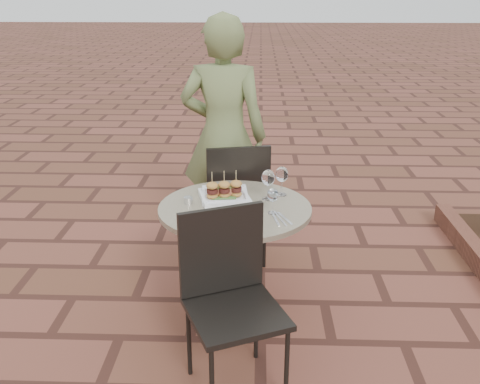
{
  "coord_description": "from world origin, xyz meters",
  "views": [
    {
      "loc": [
        -0.02,
        -2.61,
        1.93
      ],
      "look_at": [
        -0.13,
        0.29,
        0.82
      ],
      "focal_mm": 40.0,
      "sensor_mm": 36.0,
      "label": 1
    }
  ],
  "objects_px": {
    "cafe_table": "(235,244)",
    "chair_far": "(236,194)",
    "plate_salmon": "(225,194)",
    "plate_sliders": "(224,193)",
    "plate_tuna": "(235,218)",
    "chair_near": "(229,286)",
    "diner": "(224,136)"
  },
  "relations": [
    {
      "from": "cafe_table",
      "to": "plate_salmon",
      "type": "distance_m",
      "value": 0.31
    },
    {
      "from": "diner",
      "to": "plate_tuna",
      "type": "relative_size",
      "value": 7.4
    },
    {
      "from": "plate_sliders",
      "to": "cafe_table",
      "type": "bearing_deg",
      "value": -56.25
    },
    {
      "from": "plate_salmon",
      "to": "plate_sliders",
      "type": "xyz_separation_m",
      "value": [
        -0.0,
        -0.03,
        0.02
      ]
    },
    {
      "from": "diner",
      "to": "cafe_table",
      "type": "bearing_deg",
      "value": 103.2
    },
    {
      "from": "cafe_table",
      "to": "chair_far",
      "type": "bearing_deg",
      "value": 91.75
    },
    {
      "from": "plate_salmon",
      "to": "cafe_table",
      "type": "bearing_deg",
      "value": -63.28
    },
    {
      "from": "chair_near",
      "to": "cafe_table",
      "type": "bearing_deg",
      "value": 66.44
    },
    {
      "from": "plate_salmon",
      "to": "plate_sliders",
      "type": "bearing_deg",
      "value": -91.86
    },
    {
      "from": "plate_salmon",
      "to": "plate_tuna",
      "type": "bearing_deg",
      "value": -76.84
    },
    {
      "from": "plate_sliders",
      "to": "plate_tuna",
      "type": "distance_m",
      "value": 0.32
    },
    {
      "from": "plate_tuna",
      "to": "cafe_table",
      "type": "bearing_deg",
      "value": 93.23
    },
    {
      "from": "cafe_table",
      "to": "plate_sliders",
      "type": "height_order",
      "value": "plate_sliders"
    },
    {
      "from": "chair_far",
      "to": "plate_tuna",
      "type": "distance_m",
      "value": 0.88
    },
    {
      "from": "chair_far",
      "to": "plate_sliders",
      "type": "distance_m",
      "value": 0.6
    },
    {
      "from": "chair_near",
      "to": "plate_tuna",
      "type": "height_order",
      "value": "chair_near"
    },
    {
      "from": "plate_sliders",
      "to": "plate_salmon",
      "type": "bearing_deg",
      "value": 88.14
    },
    {
      "from": "plate_tuna",
      "to": "diner",
      "type": "bearing_deg",
      "value": 96.74
    },
    {
      "from": "plate_salmon",
      "to": "plate_sliders",
      "type": "height_order",
      "value": "plate_sliders"
    },
    {
      "from": "chair_far",
      "to": "plate_tuna",
      "type": "height_order",
      "value": "chair_far"
    },
    {
      "from": "plate_tuna",
      "to": "plate_salmon",
      "type": "bearing_deg",
      "value": 103.16
    },
    {
      "from": "chair_near",
      "to": "plate_sliders",
      "type": "bearing_deg",
      "value": 72.08
    },
    {
      "from": "plate_salmon",
      "to": "plate_tuna",
      "type": "distance_m",
      "value": 0.35
    },
    {
      "from": "plate_tuna",
      "to": "plate_sliders",
      "type": "bearing_deg",
      "value": 104.64
    },
    {
      "from": "plate_tuna",
      "to": "chair_far",
      "type": "bearing_deg",
      "value": 92.1
    },
    {
      "from": "diner",
      "to": "chair_near",
      "type": "bearing_deg",
      "value": 100.28
    },
    {
      "from": "cafe_table",
      "to": "chair_far",
      "type": "height_order",
      "value": "chair_far"
    },
    {
      "from": "chair_far",
      "to": "chair_near",
      "type": "bearing_deg",
      "value": 78.94
    },
    {
      "from": "chair_far",
      "to": "plate_tuna",
      "type": "relative_size",
      "value": 3.87
    },
    {
      "from": "chair_far",
      "to": "plate_sliders",
      "type": "xyz_separation_m",
      "value": [
        -0.05,
        -0.55,
        0.22
      ]
    },
    {
      "from": "cafe_table",
      "to": "plate_sliders",
      "type": "distance_m",
      "value": 0.31
    },
    {
      "from": "diner",
      "to": "chair_far",
      "type": "bearing_deg",
      "value": 114.3
    }
  ]
}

